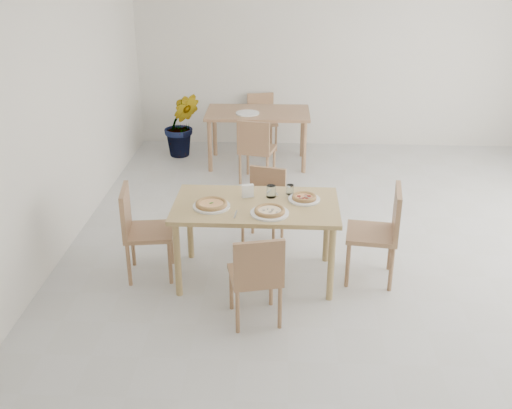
{
  "coord_description": "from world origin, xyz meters",
  "views": [
    {
      "loc": [
        -0.82,
        -5.38,
        2.91
      ],
      "look_at": [
        -1.05,
        -0.52,
        0.74
      ],
      "focal_mm": 42.0,
      "sensor_mm": 36.0,
      "label": 1
    }
  ],
  "objects_px": {
    "chair_east": "(382,228)",
    "tumbler_b": "(290,189)",
    "plate_margherita": "(211,206)",
    "chair_west": "(140,226)",
    "second_table": "(258,118)",
    "chair_back_n": "(262,117)",
    "plate_mushroom": "(270,213)",
    "chair_north": "(265,200)",
    "pizza_margherita": "(211,204)",
    "pizza_mushroom": "(270,211)",
    "napkin_holder": "(248,192)",
    "tumbler_a": "(271,191)",
    "main_table": "(256,212)",
    "chair_back_s": "(256,147)",
    "potted_plant": "(182,125)",
    "chair_south": "(257,274)",
    "plate_pepperoni": "(304,199)",
    "pizza_pepperoni": "(304,197)",
    "plate_empty": "(247,113)"
  },
  "relations": [
    {
      "from": "plate_mushroom",
      "to": "second_table",
      "type": "distance_m",
      "value": 3.31
    },
    {
      "from": "tumbler_b",
      "to": "plate_margherita",
      "type": "bearing_deg",
      "value": -154.64
    },
    {
      "from": "plate_mushroom",
      "to": "chair_back_s",
      "type": "bearing_deg",
      "value": 95.38
    },
    {
      "from": "plate_mushroom",
      "to": "pizza_mushroom",
      "type": "distance_m",
      "value": 0.02
    },
    {
      "from": "chair_back_n",
      "to": "plate_pepperoni",
      "type": "bearing_deg",
      "value": -95.32
    },
    {
      "from": "chair_south",
      "to": "plate_margherita",
      "type": "relative_size",
      "value": 2.47
    },
    {
      "from": "plate_mushroom",
      "to": "main_table",
      "type": "bearing_deg",
      "value": 121.19
    },
    {
      "from": "chair_east",
      "to": "pizza_mushroom",
      "type": "distance_m",
      "value": 1.06
    },
    {
      "from": "chair_north",
      "to": "pizza_margherita",
      "type": "relative_size",
      "value": 2.17
    },
    {
      "from": "tumbler_a",
      "to": "main_table",
      "type": "bearing_deg",
      "value": -129.6
    },
    {
      "from": "chair_north",
      "to": "napkin_holder",
      "type": "distance_m",
      "value": 0.75
    },
    {
      "from": "tumbler_a",
      "to": "plate_mushroom",
      "type": "bearing_deg",
      "value": -90.51
    },
    {
      "from": "pizza_pepperoni",
      "to": "tumbler_b",
      "type": "distance_m",
      "value": 0.19
    },
    {
      "from": "plate_empty",
      "to": "pizza_mushroom",
      "type": "bearing_deg",
      "value": -83.16
    },
    {
      "from": "pizza_margherita",
      "to": "second_table",
      "type": "bearing_deg",
      "value": 85.2
    },
    {
      "from": "tumbler_a",
      "to": "chair_back_s",
      "type": "height_order",
      "value": "tumbler_a"
    },
    {
      "from": "pizza_mushroom",
      "to": "chair_back_n",
      "type": "xyz_separation_m",
      "value": [
        -0.22,
        4.04,
        -0.32
      ]
    },
    {
      "from": "chair_south",
      "to": "chair_west",
      "type": "distance_m",
      "value": 1.33
    },
    {
      "from": "chair_east",
      "to": "tumbler_b",
      "type": "height_order",
      "value": "chair_east"
    },
    {
      "from": "napkin_holder",
      "to": "potted_plant",
      "type": "distance_m",
      "value": 3.46
    },
    {
      "from": "second_table",
      "to": "chair_back_n",
      "type": "relative_size",
      "value": 1.76
    },
    {
      "from": "chair_back_s",
      "to": "plate_empty",
      "type": "distance_m",
      "value": 0.68
    },
    {
      "from": "chair_west",
      "to": "chair_east",
      "type": "distance_m",
      "value": 2.2
    },
    {
      "from": "chair_back_s",
      "to": "plate_empty",
      "type": "xyz_separation_m",
      "value": [
        -0.14,
        0.61,
        0.27
      ]
    },
    {
      "from": "napkin_holder",
      "to": "second_table",
      "type": "bearing_deg",
      "value": 75.29
    },
    {
      "from": "chair_west",
      "to": "pizza_margherita",
      "type": "bearing_deg",
      "value": -105.0
    },
    {
      "from": "chair_west",
      "to": "potted_plant",
      "type": "distance_m",
      "value": 3.38
    },
    {
      "from": "main_table",
      "to": "chair_south",
      "type": "bearing_deg",
      "value": -86.49
    },
    {
      "from": "chair_back_n",
      "to": "potted_plant",
      "type": "relative_size",
      "value": 0.86
    },
    {
      "from": "pizza_margherita",
      "to": "potted_plant",
      "type": "xyz_separation_m",
      "value": [
        -0.83,
        3.46,
        -0.32
      ]
    },
    {
      "from": "chair_west",
      "to": "chair_east",
      "type": "xyz_separation_m",
      "value": [
        2.2,
        0.03,
        0.02
      ]
    },
    {
      "from": "chair_south",
      "to": "plate_pepperoni",
      "type": "height_order",
      "value": "chair_south"
    },
    {
      "from": "plate_mushroom",
      "to": "tumbler_b",
      "type": "distance_m",
      "value": 0.48
    },
    {
      "from": "potted_plant",
      "to": "plate_pepperoni",
      "type": "bearing_deg",
      "value": -63.24
    },
    {
      "from": "chair_west",
      "to": "second_table",
      "type": "xyz_separation_m",
      "value": [
        0.95,
        3.09,
        0.15
      ]
    },
    {
      "from": "plate_mushroom",
      "to": "chair_back_s",
      "type": "relative_size",
      "value": 0.39
    },
    {
      "from": "chair_back_s",
      "to": "plate_mushroom",
      "type": "bearing_deg",
      "value": 108.11
    },
    {
      "from": "second_table",
      "to": "plate_mushroom",
      "type": "bearing_deg",
      "value": -86.24
    },
    {
      "from": "chair_east",
      "to": "second_table",
      "type": "relative_size",
      "value": 0.64
    },
    {
      "from": "plate_pepperoni",
      "to": "pizza_pepperoni",
      "type": "bearing_deg",
      "value": -90.0
    },
    {
      "from": "chair_west",
      "to": "chair_back_n",
      "type": "bearing_deg",
      "value": -22.09
    },
    {
      "from": "pizza_pepperoni",
      "to": "chair_back_n",
      "type": "bearing_deg",
      "value": 98.02
    },
    {
      "from": "chair_east",
      "to": "plate_mushroom",
      "type": "xyz_separation_m",
      "value": [
        -1.01,
        -0.23,
        0.23
      ]
    },
    {
      "from": "chair_north",
      "to": "plate_pepperoni",
      "type": "xyz_separation_m",
      "value": [
        0.37,
        -0.68,
        0.31
      ]
    },
    {
      "from": "pizza_mushroom",
      "to": "potted_plant",
      "type": "bearing_deg",
      "value": 110.63
    },
    {
      "from": "pizza_mushroom",
      "to": "plate_empty",
      "type": "xyz_separation_m",
      "value": [
        -0.38,
        3.18,
        -0.02
      ]
    },
    {
      "from": "tumbler_b",
      "to": "chair_east",
      "type": "bearing_deg",
      "value": -14.52
    },
    {
      "from": "pizza_mushroom",
      "to": "napkin_holder",
      "type": "distance_m",
      "value": 0.4
    },
    {
      "from": "plate_pepperoni",
      "to": "second_table",
      "type": "bearing_deg",
      "value": 100.44
    },
    {
      "from": "main_table",
      "to": "chair_west",
      "type": "bearing_deg",
      "value": -179.27
    }
  ]
}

